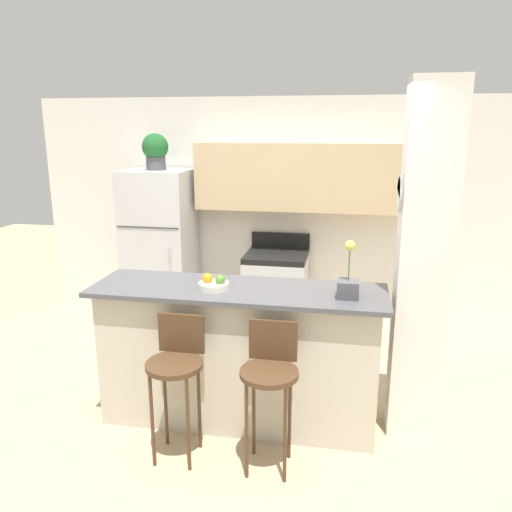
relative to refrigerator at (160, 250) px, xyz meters
The scene contains 12 objects.
ground_plane 2.35m from the refrigerator, 53.86° to the right, with size 14.00×14.00×0.00m, color tan.
wall_back 1.58m from the refrigerator, 12.05° to the left, with size 5.60×0.38×2.55m.
pillar_right 3.08m from the refrigerator, 32.10° to the right, with size 0.38×0.32×2.55m.
counter_bar 2.21m from the refrigerator, 53.86° to the right, with size 2.18×0.64×1.08m.
refrigerator is the anchor object (origin of this frame).
stove_range 1.39m from the refrigerator, ahead, with size 0.66×0.66×1.07m.
bar_stool_left 2.45m from the refrigerator, 66.73° to the right, with size 0.38×0.38×0.99m.
bar_stool_right 2.77m from the refrigerator, 54.45° to the right, with size 0.38×0.38×0.99m.
potted_plant_on_fridge 1.10m from the refrigerator, 118.80° to the left, with size 0.28×0.28×0.39m.
orchid_vase 2.78m from the refrigerator, 41.25° to the right, with size 0.15×0.15×0.41m.
fruit_bowl 2.15m from the refrigerator, 58.37° to the right, with size 0.22×0.22×0.11m.
trash_bin 0.94m from the refrigerator, 21.23° to the right, with size 0.28×0.28×0.38m.
Camera 1 is at (0.76, -3.40, 2.23)m, focal length 35.00 mm.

